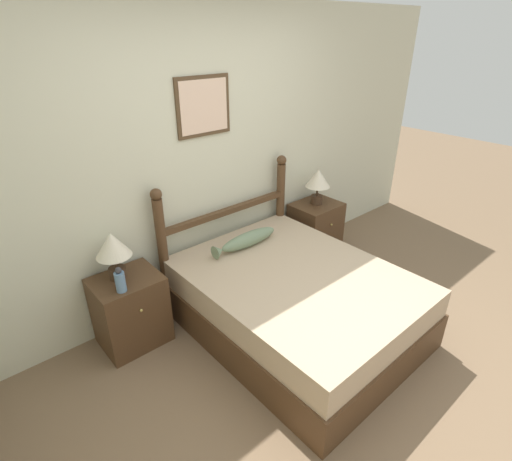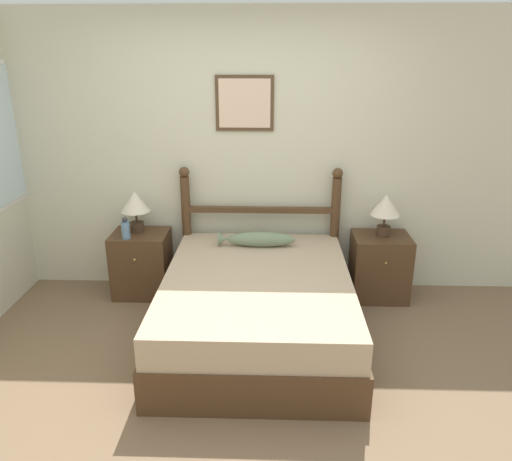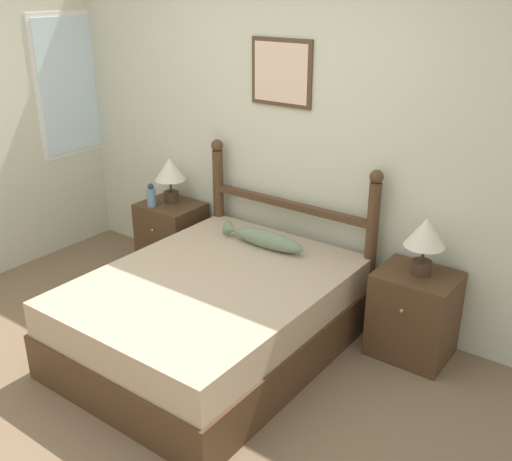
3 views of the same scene
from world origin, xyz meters
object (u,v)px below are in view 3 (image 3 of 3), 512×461
at_px(bed, 213,315).
at_px(bottle, 151,196).
at_px(nightstand_left, 172,236).
at_px(table_lamp_left, 170,172).
at_px(fish_pillow, 264,238).
at_px(nightstand_right, 414,314).
at_px(table_lamp_right, 425,236).

bearing_deg(bed, bottle, 152.20).
relative_size(bed, nightstand_left, 3.16).
bearing_deg(table_lamp_left, bottle, -106.36).
bearing_deg(fish_pillow, nightstand_left, 172.34).
height_order(bottle, fish_pillow, bottle).
height_order(nightstand_right, table_lamp_right, table_lamp_right).
xyz_separation_m(table_lamp_left, fish_pillow, (1.12, -0.20, -0.26)).
bearing_deg(fish_pillow, bed, -88.21).
distance_m(bed, fish_pillow, 0.70).
height_order(bed, fish_pillow, fish_pillow).
xyz_separation_m(nightstand_left, fish_pillow, (1.09, -0.15, 0.31)).
distance_m(bed, bottle, 1.41).
bearing_deg(nightstand_right, table_lamp_right, 59.24).
bearing_deg(fish_pillow, table_lamp_right, 8.16).
height_order(nightstand_left, fish_pillow, fish_pillow).
relative_size(nightstand_right, table_lamp_right, 1.56).
bearing_deg(nightstand_left, table_lamp_left, 121.30).
bearing_deg(nightstand_right, bottle, -176.70).
xyz_separation_m(nightstand_left, table_lamp_left, (-0.03, 0.05, 0.57)).
height_order(table_lamp_right, bottle, table_lamp_right).
distance_m(nightstand_right, bottle, 2.33).
relative_size(bed, fish_pillow, 2.79).
bearing_deg(table_lamp_left, bed, -35.43).
bearing_deg(table_lamp_right, fish_pillow, -171.84).
xyz_separation_m(bed, nightstand_left, (-1.11, 0.76, 0.03)).
xyz_separation_m(table_lamp_left, bottle, (-0.05, -0.18, -0.18)).
bearing_deg(table_lamp_left, nightstand_right, -1.25).
distance_m(table_lamp_right, bottle, 2.32).
relative_size(bed, bottle, 9.49).
relative_size(nightstand_left, fish_pillow, 0.88).
bearing_deg(bed, nightstand_right, 34.46).
bearing_deg(bottle, bed, -27.80).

